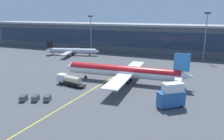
{
  "coord_description": "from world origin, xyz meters",
  "views": [
    {
      "loc": [
        30.37,
        -59.71,
        22.91
      ],
      "look_at": [
        3.09,
        6.72,
        4.5
      ],
      "focal_mm": 35.76,
      "sensor_mm": 36.0,
      "label": 1
    }
  ],
  "objects_px": {
    "catering_lift": "(171,96)",
    "baggage_cart_1": "(35,98)",
    "main_airliner": "(124,71)",
    "fuel_tanker": "(69,80)",
    "baggage_cart_0": "(23,98)",
    "commuter_jet_far": "(72,51)",
    "baggage_cart_2": "(47,98)",
    "crew_van": "(178,92)"
  },
  "relations": [
    {
      "from": "baggage_cart_2",
      "to": "main_airliner",
      "type": "bearing_deg",
      "value": 60.0
    },
    {
      "from": "main_airliner",
      "to": "crew_van",
      "type": "height_order",
      "value": "main_airliner"
    },
    {
      "from": "fuel_tanker",
      "to": "commuter_jet_far",
      "type": "xyz_separation_m",
      "value": [
        -27.89,
        45.99,
        0.82
      ]
    },
    {
      "from": "fuel_tanker",
      "to": "baggage_cart_1",
      "type": "height_order",
      "value": "fuel_tanker"
    },
    {
      "from": "fuel_tanker",
      "to": "main_airliner",
      "type": "bearing_deg",
      "value": 31.75
    },
    {
      "from": "catering_lift",
      "to": "baggage_cart_1",
      "type": "bearing_deg",
      "value": -164.34
    },
    {
      "from": "fuel_tanker",
      "to": "baggage_cart_0",
      "type": "bearing_deg",
      "value": -103.86
    },
    {
      "from": "catering_lift",
      "to": "crew_van",
      "type": "bearing_deg",
      "value": 84.67
    },
    {
      "from": "catering_lift",
      "to": "baggage_cart_1",
      "type": "distance_m",
      "value": 35.61
    },
    {
      "from": "crew_van",
      "to": "baggage_cart_1",
      "type": "height_order",
      "value": "crew_van"
    },
    {
      "from": "fuel_tanker",
      "to": "baggage_cart_1",
      "type": "relative_size",
      "value": 3.65
    },
    {
      "from": "catering_lift",
      "to": "baggage_cart_1",
      "type": "height_order",
      "value": "catering_lift"
    },
    {
      "from": "baggage_cart_0",
      "to": "baggage_cart_2",
      "type": "distance_m",
      "value": 6.4
    },
    {
      "from": "crew_van",
      "to": "baggage_cart_0",
      "type": "bearing_deg",
      "value": -153.08
    },
    {
      "from": "baggage_cart_1",
      "to": "commuter_jet_far",
      "type": "xyz_separation_m",
      "value": [
        -26.86,
        60.95,
        1.78
      ]
    },
    {
      "from": "main_airliner",
      "to": "commuter_jet_far",
      "type": "distance_m",
      "value": 56.6
    },
    {
      "from": "baggage_cart_0",
      "to": "main_airliner",
      "type": "bearing_deg",
      "value": 52.98
    },
    {
      "from": "baggage_cart_0",
      "to": "commuter_jet_far",
      "type": "xyz_separation_m",
      "value": [
        -23.9,
        62.15,
        1.78
      ]
    },
    {
      "from": "main_airliner",
      "to": "baggage_cart_0",
      "type": "distance_m",
      "value": 32.31
    },
    {
      "from": "crew_van",
      "to": "catering_lift",
      "type": "distance_m",
      "value": 8.7
    },
    {
      "from": "fuel_tanker",
      "to": "baggage_cart_1",
      "type": "bearing_deg",
      "value": -93.91
    },
    {
      "from": "crew_van",
      "to": "commuter_jet_far",
      "type": "height_order",
      "value": "commuter_jet_far"
    },
    {
      "from": "catering_lift",
      "to": "baggage_cart_2",
      "type": "bearing_deg",
      "value": -164.97
    },
    {
      "from": "baggage_cart_1",
      "to": "baggage_cart_2",
      "type": "bearing_deg",
      "value": 22.11
    },
    {
      "from": "commuter_jet_far",
      "to": "catering_lift",
      "type": "bearing_deg",
      "value": -40.05
    },
    {
      "from": "baggage_cart_0",
      "to": "commuter_jet_far",
      "type": "height_order",
      "value": "commuter_jet_far"
    },
    {
      "from": "baggage_cart_0",
      "to": "commuter_jet_far",
      "type": "bearing_deg",
      "value": 111.03
    },
    {
      "from": "crew_van",
      "to": "baggage_cart_0",
      "type": "height_order",
      "value": "crew_van"
    },
    {
      "from": "fuel_tanker",
      "to": "catering_lift",
      "type": "distance_m",
      "value": 33.65
    },
    {
      "from": "fuel_tanker",
      "to": "catering_lift",
      "type": "bearing_deg",
      "value": -9.18
    },
    {
      "from": "main_airliner",
      "to": "baggage_cart_1",
      "type": "relative_size",
      "value": 14.97
    },
    {
      "from": "baggage_cart_0",
      "to": "baggage_cart_2",
      "type": "height_order",
      "value": "same"
    },
    {
      "from": "baggage_cart_0",
      "to": "baggage_cart_2",
      "type": "relative_size",
      "value": 1.0
    },
    {
      "from": "fuel_tanker",
      "to": "baggage_cart_2",
      "type": "xyz_separation_m",
      "value": [
        1.94,
        -13.75,
        -0.96
      ]
    },
    {
      "from": "main_airliner",
      "to": "commuter_jet_far",
      "type": "xyz_separation_m",
      "value": [
        -43.26,
        36.47,
        -1.28
      ]
    },
    {
      "from": "main_airliner",
      "to": "fuel_tanker",
      "type": "bearing_deg",
      "value": -148.25
    },
    {
      "from": "baggage_cart_1",
      "to": "commuter_jet_far",
      "type": "distance_m",
      "value": 66.63
    },
    {
      "from": "baggage_cart_0",
      "to": "baggage_cart_2",
      "type": "xyz_separation_m",
      "value": [
        5.93,
        2.41,
        0.0
      ]
    },
    {
      "from": "fuel_tanker",
      "to": "commuter_jet_far",
      "type": "distance_m",
      "value": 53.79
    },
    {
      "from": "baggage_cart_0",
      "to": "baggage_cart_1",
      "type": "relative_size",
      "value": 1.0
    },
    {
      "from": "catering_lift",
      "to": "baggage_cart_0",
      "type": "distance_m",
      "value": 38.79
    },
    {
      "from": "crew_van",
      "to": "fuel_tanker",
      "type": "bearing_deg",
      "value": -174.76
    }
  ]
}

